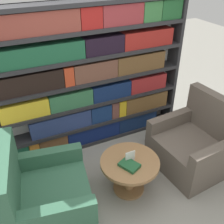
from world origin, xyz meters
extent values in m
plane|color=gray|center=(0.00, 0.00, 0.00)|extent=(14.00, 14.00, 0.00)
cube|color=silver|center=(0.00, 1.39, 1.02)|extent=(2.77, 0.05, 2.03)
cube|color=#262628|center=(1.36, 1.27, 1.02)|extent=(0.05, 0.30, 2.03)
cube|color=#262628|center=(0.00, 1.27, 0.03)|extent=(2.67, 0.30, 0.05)
cube|color=#262628|center=(0.00, 1.27, 0.34)|extent=(2.67, 0.30, 0.05)
cube|color=#262628|center=(0.00, 1.27, 0.68)|extent=(2.67, 0.30, 0.05)
cube|color=#262628|center=(0.00, 1.27, 1.02)|extent=(2.67, 0.30, 0.05)
cube|color=#262628|center=(0.00, 1.27, 1.36)|extent=(2.67, 0.30, 0.05)
cube|color=#262628|center=(0.00, 1.27, 1.70)|extent=(2.67, 0.30, 0.05)
cube|color=#262628|center=(0.00, 1.27, 2.01)|extent=(2.67, 0.30, 0.05)
cube|color=#174B35|center=(-1.10, 1.24, 0.18)|extent=(0.27, 0.20, 0.26)
cube|color=#C97428|center=(-0.89, 1.24, 0.18)|extent=(0.13, 0.20, 0.26)
cube|color=brown|center=(-0.62, 1.24, 0.18)|extent=(0.39, 0.20, 0.26)
cube|color=navy|center=(-0.01, 1.24, 0.18)|extent=(0.82, 0.20, 0.26)
cube|color=#12254C|center=(0.75, 1.24, 0.18)|extent=(0.67, 0.20, 0.26)
cube|color=navy|center=(-0.48, 1.24, 0.49)|extent=(0.85, 0.20, 0.26)
cube|color=navy|center=(0.12, 1.24, 0.49)|extent=(0.32, 0.20, 0.26)
cube|color=brown|center=(0.34, 1.24, 0.49)|extent=(0.11, 0.20, 0.26)
cube|color=gold|center=(0.46, 1.24, 0.49)|extent=(0.11, 0.20, 0.26)
cube|color=brown|center=(0.89, 1.24, 0.49)|extent=(0.73, 0.20, 0.26)
cube|color=yellow|center=(-0.92, 1.24, 0.82)|extent=(0.61, 0.20, 0.23)
cube|color=#326D45|center=(-0.31, 1.24, 0.82)|extent=(0.59, 0.20, 0.23)
cube|color=navy|center=(0.29, 1.24, 0.82)|extent=(0.59, 0.20, 0.23)
cube|color=maroon|center=(0.89, 1.24, 0.82)|extent=(0.60, 0.20, 0.23)
cube|color=black|center=(-0.78, 1.24, 1.17)|extent=(0.80, 0.20, 0.25)
cube|color=#BC3D20|center=(-0.31, 1.24, 1.17)|extent=(0.12, 0.20, 0.25)
cube|color=brown|center=(0.06, 1.24, 1.17)|extent=(0.60, 0.20, 0.25)
cube|color=brown|center=(0.75, 1.24, 1.17)|extent=(0.75, 0.20, 0.25)
cube|color=#1B5235|center=(-0.65, 1.24, 1.49)|extent=(1.12, 0.20, 0.23)
cube|color=black|center=(0.19, 1.24, 1.49)|extent=(0.53, 0.20, 0.23)
cube|color=maroon|center=(0.84, 1.24, 1.49)|extent=(0.76, 0.20, 0.23)
cube|color=brown|center=(-0.61, 1.24, 1.85)|extent=(0.98, 0.20, 0.25)
cube|color=maroon|center=(0.02, 1.24, 1.85)|extent=(0.27, 0.20, 0.25)
cube|color=maroon|center=(0.44, 1.24, 1.85)|extent=(0.56, 0.20, 0.25)
cube|color=#326A38|center=(0.86, 1.24, 1.85)|extent=(0.27, 0.20, 0.25)
cube|color=#1F542A|center=(1.16, 1.24, 1.85)|extent=(0.32, 0.20, 0.25)
cube|color=#336047|center=(-0.92, 0.18, 0.21)|extent=(0.99, 1.04, 0.42)
cube|color=#336047|center=(-1.26, 0.24, 0.69)|extent=(0.29, 0.92, 0.55)
cube|color=#336047|center=(-0.91, -0.22, 0.51)|extent=(0.71, 0.24, 0.19)
cube|color=#336047|center=(-0.78, 0.56, 0.51)|extent=(0.71, 0.24, 0.19)
cube|color=brown|center=(0.98, 0.18, 0.21)|extent=(0.91, 0.97, 0.42)
cube|color=brown|center=(1.33, 0.21, 0.69)|extent=(0.21, 0.92, 0.55)
cube|color=brown|center=(0.88, 0.57, 0.51)|extent=(0.71, 0.17, 0.19)
cube|color=brown|center=(0.94, -0.22, 0.51)|extent=(0.71, 0.17, 0.19)
cylinder|color=olive|center=(0.03, 0.16, 0.21)|extent=(0.12, 0.12, 0.42)
cylinder|color=olive|center=(0.03, 0.16, 0.01)|extent=(0.38, 0.38, 0.03)
cylinder|color=olive|center=(0.03, 0.16, 0.44)|extent=(0.69, 0.69, 0.04)
cube|color=black|center=(0.03, 0.16, 0.46)|extent=(0.07, 0.06, 0.01)
cube|color=silver|center=(0.03, 0.16, 0.53)|extent=(0.12, 0.01, 0.14)
cube|color=#1E512D|center=(-0.02, 0.09, 0.48)|extent=(0.23, 0.26, 0.04)
camera|label=1|loc=(-1.13, -1.78, 2.56)|focal=42.00mm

